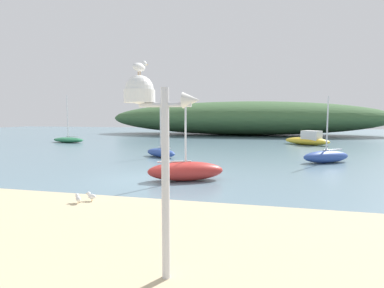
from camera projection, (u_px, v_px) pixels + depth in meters
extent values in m
plane|color=slate|center=(154.00, 179.00, 12.58)|extent=(120.00, 120.00, 0.00)
ellipsoid|color=#3D6038|center=(242.00, 118.00, 44.50)|extent=(40.81, 13.97, 4.90)
cylinder|color=silver|center=(166.00, 185.00, 4.38)|extent=(0.12, 0.12, 2.82)
cylinder|color=silver|center=(165.00, 105.00, 4.28)|extent=(0.77, 0.07, 0.07)
cylinder|color=white|center=(139.00, 96.00, 4.36)|extent=(0.45, 0.45, 0.18)
sphere|color=white|center=(139.00, 90.00, 4.35)|extent=(0.42, 0.42, 0.42)
cone|color=silver|center=(191.00, 100.00, 4.19)|extent=(0.24, 0.23, 0.23)
cylinder|color=orange|center=(138.00, 74.00, 4.34)|extent=(0.01, 0.01, 0.05)
cylinder|color=orange|center=(140.00, 73.00, 4.32)|extent=(0.01, 0.01, 0.05)
ellipsoid|color=white|center=(139.00, 67.00, 4.32)|extent=(0.18, 0.25, 0.12)
ellipsoid|color=#9EA0A8|center=(139.00, 66.00, 4.32)|extent=(0.16, 0.23, 0.04)
sphere|color=white|center=(144.00, 64.00, 4.39)|extent=(0.09, 0.09, 0.09)
cone|color=gold|center=(147.00, 65.00, 4.44)|extent=(0.04, 0.06, 0.02)
ellipsoid|color=#2D4C9E|center=(161.00, 153.00, 19.60)|extent=(2.67, 2.10, 0.56)
cylinder|color=silver|center=(161.00, 128.00, 19.46)|extent=(0.08, 0.08, 2.94)
cylinder|color=silver|center=(165.00, 148.00, 19.30)|extent=(1.02, 0.65, 0.06)
ellipsoid|color=#287A4C|center=(68.00, 140.00, 30.81)|extent=(3.99, 2.06, 0.53)
cylinder|color=silver|center=(67.00, 117.00, 30.60)|extent=(0.08, 0.08, 4.43)
cylinder|color=silver|center=(72.00, 137.00, 30.55)|extent=(1.69, 0.36, 0.06)
ellipsoid|color=gold|center=(307.00, 141.00, 28.20)|extent=(4.44, 3.75, 0.72)
cube|color=silver|center=(311.00, 135.00, 27.83)|extent=(1.96, 1.90, 0.88)
ellipsoid|color=#2D4C9E|center=(326.00, 157.00, 17.16)|extent=(3.10, 2.45, 0.69)
cylinder|color=silver|center=(327.00, 125.00, 17.00)|extent=(0.08, 0.08, 3.31)
cylinder|color=silver|center=(333.00, 150.00, 17.27)|extent=(1.19, 0.77, 0.06)
ellipsoid|color=#B72D28|center=(186.00, 171.00, 12.33)|extent=(3.29, 2.18, 0.78)
cylinder|color=silver|center=(186.00, 132.00, 12.18)|extent=(0.08, 0.08, 2.91)
cylinder|color=silver|center=(174.00, 162.00, 12.22)|extent=(1.32, 0.59, 0.06)
cylinder|color=orange|center=(78.00, 202.00, 8.38)|extent=(0.01, 0.01, 0.05)
cylinder|color=orange|center=(79.00, 202.00, 8.41)|extent=(0.01, 0.01, 0.05)
ellipsoid|color=white|center=(78.00, 199.00, 8.39)|extent=(0.29, 0.27, 0.15)
ellipsoid|color=#9EA0A8|center=(78.00, 198.00, 8.39)|extent=(0.26, 0.24, 0.05)
sphere|color=white|center=(77.00, 195.00, 8.47)|extent=(0.10, 0.10, 0.10)
cone|color=gold|center=(76.00, 195.00, 8.53)|extent=(0.07, 0.06, 0.03)
cylinder|color=orange|center=(91.00, 200.00, 8.61)|extent=(0.01, 0.01, 0.05)
cylinder|color=orange|center=(92.00, 200.00, 8.65)|extent=(0.01, 0.01, 0.05)
ellipsoid|color=white|center=(92.00, 197.00, 8.62)|extent=(0.30, 0.17, 0.15)
ellipsoid|color=#9EA0A8|center=(92.00, 196.00, 8.62)|extent=(0.28, 0.15, 0.05)
sphere|color=white|center=(89.00, 193.00, 8.66)|extent=(0.11, 0.11, 0.11)
cone|color=gold|center=(87.00, 193.00, 8.70)|extent=(0.07, 0.04, 0.03)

